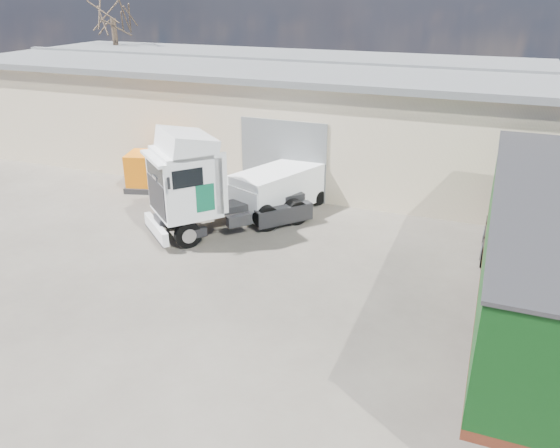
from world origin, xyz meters
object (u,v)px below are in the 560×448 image
(box_trailer, at_px, (538,246))
(orange_skip, at_px, (157,174))
(bare_tree, at_px, (111,3))
(tractor_unit, at_px, (205,189))
(panel_van, at_px, (278,190))

(box_trailer, xyz_separation_m, orange_skip, (-16.04, 6.10, -1.77))
(box_trailer, relative_size, orange_skip, 3.93)
(orange_skip, bearing_deg, bare_tree, 116.51)
(tractor_unit, xyz_separation_m, box_trailer, (11.50, -2.58, 0.77))
(bare_tree, relative_size, orange_skip, 3.02)
(panel_van, bearing_deg, orange_skip, -161.99)
(bare_tree, distance_m, orange_skip, 16.54)
(box_trailer, bearing_deg, orange_skip, 159.51)
(panel_van, bearing_deg, bare_tree, 167.04)
(tractor_unit, height_order, panel_van, tractor_unit)
(bare_tree, distance_m, panel_van, 21.17)
(bare_tree, relative_size, box_trailer, 0.77)
(bare_tree, height_order, orange_skip, bare_tree)
(bare_tree, height_order, box_trailer, bare_tree)
(bare_tree, height_order, tractor_unit, bare_tree)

